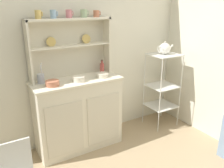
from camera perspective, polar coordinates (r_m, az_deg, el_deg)
The scene contains 15 objects.
wall_back at distance 3.03m, azimuth -9.45°, elevation 8.57°, with size 3.84×0.05×2.50m, color silver.
hutch_cabinet at distance 3.02m, azimuth -8.20°, elevation -7.02°, with size 1.08×0.45×0.92m.
hutch_shelf_unit at distance 2.91m, azimuth -10.29°, elevation 9.69°, with size 1.01×0.18×0.71m.
bakers_rack at distance 3.54m, azimuth 12.13°, elevation 0.49°, with size 0.41×0.38×1.10m.
cup_gold_0 at distance 2.73m, azimuth -17.46°, elevation 15.78°, with size 0.08×0.07×0.09m.
cup_sky_1 at distance 2.77m, azimuth -14.02°, elevation 16.12°, with size 0.08×0.07×0.09m.
cup_rose_2 at distance 2.83m, azimuth -10.40°, elevation 16.42°, with size 0.08×0.07×0.09m.
cup_sage_3 at distance 2.91m, azimuth -6.82°, elevation 16.64°, with size 0.10×0.08×0.09m.
cup_terracotta_4 at distance 2.98m, azimuth -3.79°, elevation 16.66°, with size 0.09×0.07×0.08m.
bowl_mixing_large at distance 2.68m, azimuth -14.26°, elevation 0.19°, with size 0.15×0.15×0.06m, color #C67556.
bowl_floral_medium at distance 2.78m, azimuth -8.06°, elevation 1.26°, with size 0.14×0.14×0.06m, color silver.
bowl_cream_small at distance 2.91m, azimuth -2.35°, elevation 2.18°, with size 0.15×0.15×0.05m, color silver.
jam_bottle at distance 3.07m, azimuth -2.42°, elevation 3.96°, with size 0.06×0.06×0.18m.
utensil_jar at distance 2.79m, azimuth -16.86°, elevation 1.33°, with size 0.08×0.08×0.24m.
porcelain_teapot at distance 3.42m, azimuth 12.69°, elevation 8.38°, with size 0.25×0.16×0.18m.
Camera 1 is at (-1.09, -1.15, 1.79)m, focal length 37.71 mm.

